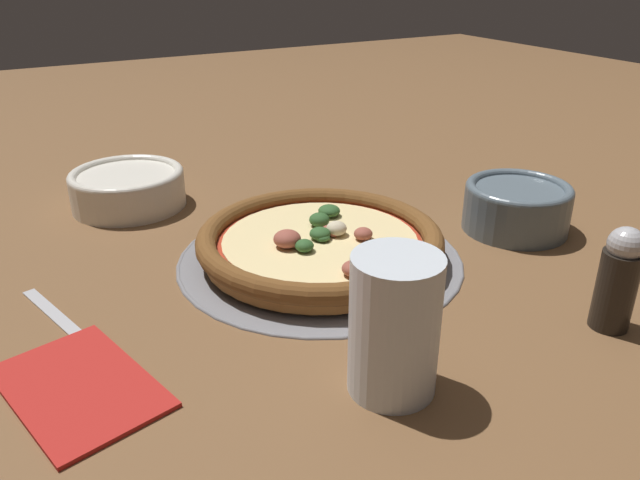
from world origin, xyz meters
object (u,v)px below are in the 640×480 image
Objects in this scene: pizza at (320,241)px; fork at (76,332)px; pizza_tray at (320,257)px; bowl_near at (517,205)px; pepper_shaker at (618,279)px; napkin at (79,385)px; drinking_cup at (394,325)px; bowl_far at (128,187)px.

pizza is 1.45× the size of fork.
bowl_near is (0.04, 0.25, 0.03)m from pizza_tray.
bowl_near is at bearing 157.28° from pepper_shaker.
fork is 0.50m from pepper_shaker.
fork is 1.89× the size of pepper_shaker.
napkin is 1.68× the size of pepper_shaker.
drinking_cup is at bearing -60.28° from bowl_near.
drinking_cup is 1.16× the size of pepper_shaker.
fork is at bearing -92.54° from bowl_near.
pizza_tray is at bearing 79.20° from fork.
fork is at bearing -22.62° from bowl_far.
bowl_near is at bearing 119.72° from drinking_cup.
napkin is at bearing -69.49° from pizza_tray.
bowl_near reaches higher than pizza_tray.
pizza is at bearing 28.61° from bowl_far.
drinking_cup is 0.23m from pepper_shaker.
bowl_near is 1.28× the size of pepper_shaker.
fork is at bearing -117.67° from pepper_shaker.
pepper_shaker is at bearing 83.46° from drinking_cup.
drinking_cup reaches higher than pizza.
pizza_tray is at bearing 28.61° from bowl_far.
pepper_shaker reaches higher than fork.
napkin is 0.89× the size of fork.
drinking_cup is at bearing 9.97° from bowl_far.
pizza_tray is 0.27m from fork.
bowl_far is at bearing -151.39° from pizza_tray.
pizza_tray is 2.12× the size of bowl_far.
bowl_near reaches higher than napkin.
pizza is 2.74× the size of pepper_shaker.
pizza is 2.14× the size of bowl_near.
pizza_tray is 1.69× the size of fork.
bowl_near is 0.36m from drinking_cup.
pizza_tray is at bearing 110.51° from napkin.
napkin is at bearing -23.31° from fork.
napkin is (-0.12, -0.22, -0.05)m from drinking_cup.
bowl_far reaches higher than pizza.
bowl_far is 0.32m from fork.
pepper_shaker is at bearing 33.88° from pizza.
napkin is at bearing -118.51° from drinking_cup.
napkin is at bearing -19.55° from bowl_far.
pizza is 0.30m from napkin.
bowl_far is at bearing 160.45° from napkin.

